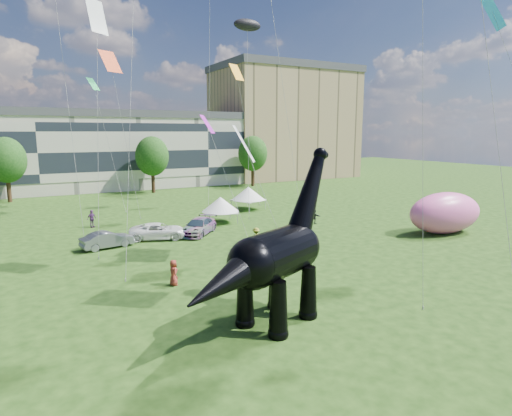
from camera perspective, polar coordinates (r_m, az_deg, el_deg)
name	(u,v)px	position (r m, az deg, el deg)	size (l,w,h in m)	color
ground	(298,352)	(19.89, 5.56, -18.59)	(220.00, 220.00, 0.00)	#16330C
terrace_row	(37,155)	(76.50, -27.21, 6.33)	(78.00, 11.00, 12.00)	beige
apartment_block	(284,125)	(93.77, 3.74, 10.95)	(28.00, 18.00, 22.00)	tan
tree_mid_left	(6,156)	(67.50, -30.41, 5.95)	(5.20, 5.20, 9.44)	#382314
tree_mid_right	(152,153)	(69.80, -13.70, 7.14)	(5.20, 5.20, 9.44)	#382314
tree_far_right	(253,151)	(76.42, -0.44, 7.65)	(5.20, 5.20, 9.44)	#382314
dinosaur_sculpture	(272,259)	(21.06, 2.16, -6.81)	(10.69, 5.99, 9.03)	black
car_grey	(107,240)	(37.77, -19.22, -4.01)	(1.49, 4.27, 1.41)	slate
car_white	(159,231)	(39.63, -12.85, -3.02)	(2.40, 5.20, 1.44)	white
car_dark	(199,226)	(40.73, -7.66, -2.45)	(2.12, 5.21, 1.51)	#595960
gazebo_near	(220,205)	(45.59, -4.77, 0.45)	(4.56, 4.56, 2.75)	silver
gazebo_far	(248,194)	(53.16, -1.03, 1.94)	(5.30, 5.30, 2.85)	white
inflatable_pink	(445,213)	(44.39, 23.89, -0.60)	(7.88, 3.94, 3.94)	pink
visitors	(165,251)	(32.50, -12.01, -5.58)	(56.28, 42.11, 1.86)	teal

